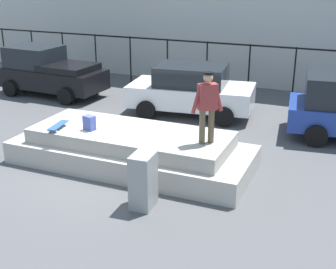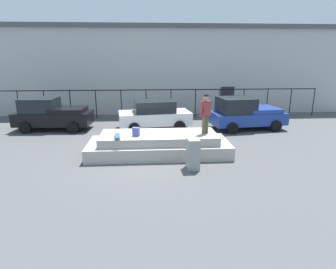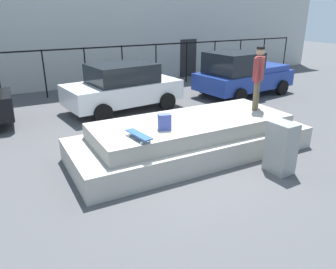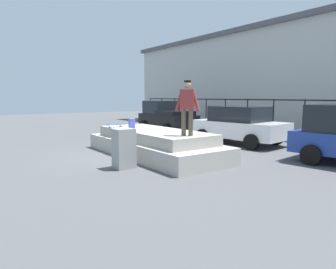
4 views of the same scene
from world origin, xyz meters
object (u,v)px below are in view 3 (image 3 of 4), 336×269
at_px(skateboard, 139,135).
at_px(utility_box, 281,148).
at_px(skateboarder, 258,74).
at_px(car_white_sedan_mid, 123,87).
at_px(car_blue_pickup_far, 242,74).
at_px(backpack, 165,122).

relative_size(skateboard, utility_box, 0.69).
bearing_deg(skateboarder, car_white_sedan_mid, 114.13).
bearing_deg(skateboarder, skateboard, -171.39).
relative_size(skateboard, car_blue_pickup_far, 0.18).
bearing_deg(backpack, car_white_sedan_mid, -85.33).
xyz_separation_m(skateboarder, utility_box, (-0.78, -1.75, -1.29)).
height_order(skateboard, car_blue_pickup_far, car_blue_pickup_far).
bearing_deg(skateboard, car_blue_pickup_far, 35.31).
height_order(skateboarder, skateboard, skateboarder).
xyz_separation_m(skateboard, car_blue_pickup_far, (6.93, 4.91, -0.11)).
relative_size(skateboard, car_white_sedan_mid, 0.19).
distance_m(car_white_sedan_mid, utility_box, 6.56).
relative_size(skateboarder, car_white_sedan_mid, 0.38).
height_order(backpack, car_white_sedan_mid, car_white_sedan_mid).
distance_m(backpack, car_white_sedan_mid, 5.04).
xyz_separation_m(skateboarder, skateboard, (-3.72, -0.56, -0.86)).
bearing_deg(utility_box, backpack, 142.84).
bearing_deg(car_blue_pickup_far, utility_box, -123.20).
bearing_deg(car_blue_pickup_far, skateboarder, -126.47).
bearing_deg(skateboarder, car_blue_pickup_far, 53.53).
xyz_separation_m(car_white_sedan_mid, utility_box, (1.31, -6.42, -0.27)).
height_order(skateboarder, car_blue_pickup_far, skateboarder).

